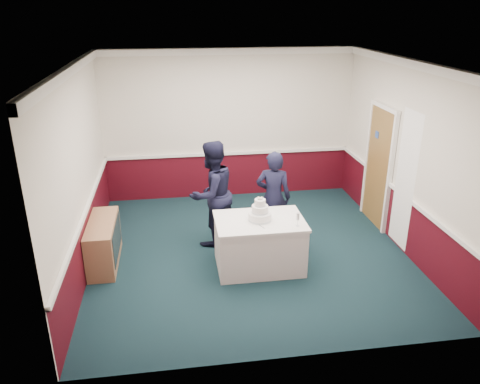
{
  "coord_description": "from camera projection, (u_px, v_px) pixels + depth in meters",
  "views": [
    {
      "loc": [
        -1.14,
        -6.63,
        3.76
      ],
      "look_at": [
        -0.17,
        -0.1,
        1.1
      ],
      "focal_mm": 35.0,
      "sensor_mm": 36.0,
      "label": 1
    }
  ],
  "objects": [
    {
      "name": "wedding_cake",
      "position": [
        260.0,
        213.0,
        6.88
      ],
      "size": [
        0.35,
        0.35,
        0.36
      ],
      "color": "white",
      "rests_on": "cake_table"
    },
    {
      "name": "person_woman",
      "position": [
        273.0,
        197.0,
        7.73
      ],
      "size": [
        0.66,
        0.53,
        1.58
      ],
      "primitive_type": "imported",
      "rotation": [
        0.0,
        0.0,
        2.85
      ],
      "color": "black",
      "rests_on": "ground"
    },
    {
      "name": "person_man",
      "position": [
        212.0,
        194.0,
        7.63
      ],
      "size": [
        1.09,
        1.05,
        1.77
      ],
      "primitive_type": "imported",
      "rotation": [
        0.0,
        0.0,
        3.77
      ],
      "color": "black",
      "rests_on": "ground"
    },
    {
      "name": "champagne_flute",
      "position": [
        298.0,
        217.0,
        6.68
      ],
      "size": [
        0.05,
        0.05,
        0.21
      ],
      "color": "silver",
      "rests_on": "cake_table"
    },
    {
      "name": "cake_knife",
      "position": [
        260.0,
        226.0,
        6.73
      ],
      "size": [
        0.1,
        0.21,
        0.0
      ],
      "primitive_type": "cube",
      "rotation": [
        0.0,
        0.0,
        0.41
      ],
      "color": "silver",
      "rests_on": "cake_table"
    },
    {
      "name": "ground",
      "position": [
        249.0,
        251.0,
        7.65
      ],
      "size": [
        5.0,
        5.0,
        0.0
      ],
      "primitive_type": "plane",
      "color": "#13282E",
      "rests_on": "ground"
    },
    {
      "name": "cake_table",
      "position": [
        259.0,
        243.0,
        7.07
      ],
      "size": [
        1.32,
        0.92,
        0.79
      ],
      "color": "white",
      "rests_on": "ground"
    },
    {
      "name": "room_shell",
      "position": [
        249.0,
        125.0,
        7.48
      ],
      "size": [
        5.0,
        5.0,
        3.0
      ],
      "color": "silver",
      "rests_on": "ground"
    },
    {
      "name": "sideboard",
      "position": [
        104.0,
        243.0,
        7.18
      ],
      "size": [
        0.41,
        1.2,
        0.7
      ],
      "color": "#A77651",
      "rests_on": "ground"
    }
  ]
}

